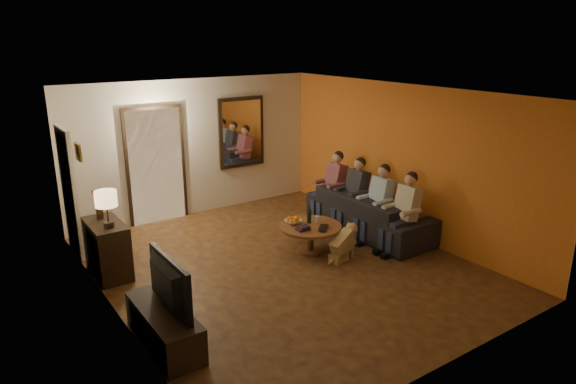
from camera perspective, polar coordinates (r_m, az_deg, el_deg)
floor at (r=7.89m, az=-0.56°, el=-8.21°), size 5.00×6.00×0.01m
ceiling at (r=7.17m, az=-0.63°, el=10.92°), size 5.00×6.00×0.01m
back_wall at (r=9.98m, az=-10.30°, el=4.85°), size 5.00×0.02×2.60m
front_wall at (r=5.35m, az=17.79°, el=-6.58°), size 5.00×0.02×2.60m
left_wall at (r=6.44m, az=-19.39°, el=-2.69°), size 0.02×6.00×2.60m
right_wall at (r=9.01m, az=12.73°, el=3.40°), size 0.02×6.00×2.60m
orange_accent at (r=9.01m, az=12.68°, el=3.39°), size 0.01×6.00×2.60m
kitchen_doorway at (r=9.73m, az=-14.46°, el=2.75°), size 1.00×0.06×2.10m
door_trim at (r=9.72m, az=-14.44°, el=2.74°), size 1.12×0.04×2.22m
fridge_glimpse at (r=9.85m, az=-13.05°, el=2.13°), size 0.45×0.03×1.70m
mirror_frame at (r=10.35m, az=-5.20°, el=6.62°), size 1.00×0.05×1.40m
mirror_glass at (r=10.32m, az=-5.12°, el=6.60°), size 0.86×0.02×1.26m
white_door at (r=8.68m, az=-23.12°, el=-0.03°), size 0.06×0.85×2.04m
framed_art at (r=7.53m, az=-22.30°, el=4.15°), size 0.03×0.28×0.24m
art_canvas at (r=7.53m, az=-22.19°, el=4.16°), size 0.01×0.22×0.18m
dresser at (r=7.91m, az=-19.43°, el=-5.97°), size 0.45×0.91×0.81m
table_lamp at (r=7.48m, az=-19.47°, el=-1.79°), size 0.30×0.30×0.54m
flower_vase at (r=7.90m, az=-20.30°, el=-1.27°), size 0.14×0.14×0.44m
tv_stand at (r=6.14m, az=-13.58°, el=-14.36°), size 0.45×1.31×0.44m
tv at (r=5.89m, az=-13.94°, el=-10.01°), size 1.06×0.14×0.61m
sofa at (r=9.17m, az=9.01°, el=-2.29°), size 2.46×0.97×0.72m
person_a at (r=8.43m, az=12.77°, el=-2.53°), size 0.60×0.40×1.20m
person_b at (r=8.82m, az=9.94°, el=-1.47°), size 0.60×0.40×1.20m
person_c at (r=9.24m, az=7.35°, el=-0.50°), size 0.60×0.40×1.20m
person_d at (r=9.67m, az=5.00°, el=0.39°), size 0.60×0.40×1.20m
dog at (r=8.05m, az=6.12°, el=-5.60°), size 0.60×0.36×0.56m
coffee_table at (r=8.31m, az=2.48°, el=-5.17°), size 1.28×1.28×0.45m
bowl at (r=8.28m, az=0.58°, el=-3.32°), size 0.26×0.26×0.06m
oranges at (r=8.26m, az=0.59°, el=-2.88°), size 0.20×0.20×0.08m
wine_bottle at (r=8.28m, az=2.37°, el=-2.44°), size 0.07×0.07×0.31m
wine_glass at (r=8.35m, az=3.28°, el=-3.04°), size 0.06×0.06×0.10m
book_stack at (r=8.02m, az=1.67°, el=-4.01°), size 0.20×0.15×0.07m
laptop at (r=8.07m, az=4.26°, el=-4.07°), size 0.39×0.38×0.03m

